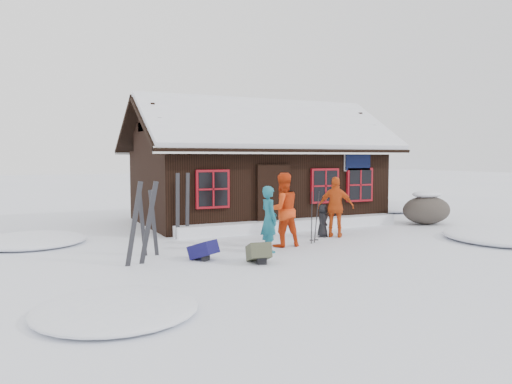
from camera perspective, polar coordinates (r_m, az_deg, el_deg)
ground at (r=13.09m, az=3.37°, el=-6.06°), size 120.00×120.00×0.00m
mountain_hut at (r=18.03m, az=-0.03°, el=1.75°), size 8.90×6.09×4.42m
snow_drift at (r=15.73m, az=4.23°, el=-3.72°), size 7.60×0.60×0.35m
snow_mounds at (r=15.50m, az=5.42°, el=-4.49°), size 20.60×13.20×0.48m
skier_teal at (r=11.99m, az=1.50°, el=-3.11°), size 0.40×0.60×1.60m
skier_orange_left at (r=12.74m, az=3.03°, el=-2.04°), size 0.94×0.74×1.89m
skier_orange_right at (r=14.39m, az=9.12°, el=-1.71°), size 1.06×0.95×1.73m
skier_crouched at (r=14.43m, az=7.62°, el=-3.25°), size 0.55×0.53×0.95m
boulder at (r=18.00m, az=18.91°, el=-1.85°), size 1.75×1.31×1.02m
ski_pair_left at (r=10.88m, az=-12.97°, el=-3.56°), size 0.72×0.24×1.83m
ski_pair_mid at (r=11.83m, az=-12.23°, el=-3.59°), size 0.48×0.11×1.58m
ski_pair_right at (r=14.18m, az=-8.39°, el=-1.66°), size 0.45×0.13×1.90m
ski_poles at (r=13.35m, az=6.67°, el=-2.97°), size 0.25×0.13×1.42m
backpack_blue at (r=11.24m, az=-6.03°, el=-6.96°), size 0.66×0.70×0.31m
backpack_olive at (r=10.85m, az=0.30°, el=-7.28°), size 0.57×0.68×0.32m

